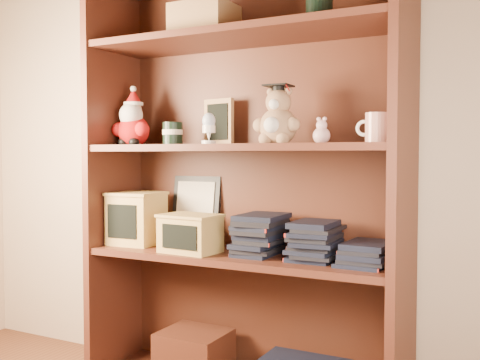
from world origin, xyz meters
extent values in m
cube|color=tan|center=(0.00, 1.50, 1.25)|extent=(3.00, 0.04, 2.50)
cube|color=#4C2215|center=(-0.59, 1.30, 0.80)|extent=(0.03, 0.35, 1.60)
cube|color=#4C2215|center=(0.58, 1.30, 0.80)|extent=(0.03, 0.35, 1.60)
cube|color=#472013|center=(0.00, 1.47, 0.80)|extent=(1.20, 0.02, 1.60)
cube|color=#4C2215|center=(0.00, 1.30, 1.34)|extent=(1.14, 0.33, 0.02)
cube|color=#472013|center=(-0.20, 1.30, 0.14)|extent=(0.25, 0.22, 0.18)
cube|color=#9E7547|center=(-0.15, 1.30, 1.41)|extent=(0.22, 0.18, 0.12)
cylinder|color=black|center=(0.30, 1.30, 1.41)|extent=(0.09, 0.09, 0.11)
cube|color=#4C2215|center=(0.00, 1.30, 0.54)|extent=(1.14, 0.33, 0.02)
cube|color=#4C2215|center=(0.00, 1.30, 0.94)|extent=(1.14, 0.33, 0.02)
sphere|color=#A50F0F|center=(-0.49, 1.30, 1.01)|extent=(0.13, 0.13, 0.13)
sphere|color=#A50F0F|center=(-0.55, 1.28, 1.01)|extent=(0.06, 0.06, 0.06)
sphere|color=#A50F0F|center=(-0.43, 1.28, 1.01)|extent=(0.06, 0.06, 0.06)
sphere|color=black|center=(-0.51, 1.27, 0.96)|extent=(0.04, 0.04, 0.04)
sphere|color=black|center=(-0.46, 1.27, 0.96)|extent=(0.04, 0.04, 0.04)
sphere|color=white|center=(-0.49, 1.29, 1.07)|extent=(0.10, 0.10, 0.10)
sphere|color=#D8B293|center=(-0.49, 1.30, 1.09)|extent=(0.07, 0.07, 0.07)
cone|color=#A50F0F|center=(-0.49, 1.30, 1.15)|extent=(0.07, 0.07, 0.06)
sphere|color=white|center=(-0.49, 1.30, 1.18)|extent=(0.03, 0.03, 0.03)
cylinder|color=white|center=(-0.49, 1.30, 1.12)|extent=(0.08, 0.08, 0.01)
cylinder|color=black|center=(-0.30, 1.30, 0.99)|extent=(0.08, 0.08, 0.09)
cylinder|color=beige|center=(-0.30, 1.30, 1.00)|extent=(0.08, 0.08, 0.02)
cube|color=#9E7547|center=(-0.16, 1.42, 1.04)|extent=(0.14, 0.05, 0.18)
cube|color=black|center=(-0.16, 1.41, 1.04)|extent=(0.10, 0.03, 0.14)
cube|color=#9E7547|center=(-0.16, 1.45, 0.97)|extent=(0.07, 0.07, 0.01)
cylinder|color=white|center=(-0.09, 1.23, 0.96)|extent=(0.05, 0.05, 0.01)
cone|color=white|center=(-0.09, 1.23, 0.98)|extent=(0.02, 0.02, 0.04)
cylinder|color=white|center=(-0.09, 1.23, 1.00)|extent=(0.05, 0.05, 0.03)
ellipsoid|color=silver|center=(-0.09, 1.23, 1.03)|extent=(0.05, 0.05, 0.06)
sphere|color=#A27A55|center=(0.15, 1.30, 1.01)|extent=(0.13, 0.13, 0.13)
sphere|color=white|center=(0.15, 1.25, 1.01)|extent=(0.06, 0.06, 0.06)
sphere|color=#A27A55|center=(0.09, 1.29, 1.02)|extent=(0.05, 0.05, 0.05)
sphere|color=#A27A55|center=(0.21, 1.29, 1.02)|extent=(0.05, 0.05, 0.05)
sphere|color=#A27A55|center=(0.12, 1.27, 0.97)|extent=(0.05, 0.05, 0.05)
sphere|color=#A27A55|center=(0.18, 1.27, 0.97)|extent=(0.05, 0.05, 0.05)
sphere|color=#A27A55|center=(0.15, 1.30, 1.10)|extent=(0.09, 0.09, 0.09)
sphere|color=white|center=(0.15, 1.27, 1.09)|extent=(0.04, 0.04, 0.04)
sphere|color=#A27A55|center=(0.12, 1.31, 1.13)|extent=(0.03, 0.03, 0.03)
sphere|color=#A27A55|center=(0.18, 1.31, 1.13)|extent=(0.03, 0.03, 0.03)
cylinder|color=black|center=(0.15, 1.30, 1.14)|extent=(0.04, 0.04, 0.02)
cube|color=black|center=(0.15, 1.30, 1.15)|extent=(0.09, 0.09, 0.01)
cylinder|color=#A50F0F|center=(0.19, 1.29, 1.14)|extent=(0.00, 0.04, 0.03)
sphere|color=#D6A7A5|center=(0.31, 1.30, 0.98)|extent=(0.06, 0.06, 0.06)
sphere|color=#D6A7A5|center=(0.31, 1.30, 1.01)|extent=(0.04, 0.04, 0.04)
sphere|color=#D6A7A5|center=(0.30, 1.30, 1.03)|extent=(0.01, 0.01, 0.01)
sphere|color=#D6A7A5|center=(0.32, 1.30, 1.03)|extent=(0.01, 0.01, 0.01)
cylinder|color=silver|center=(0.50, 1.30, 1.00)|extent=(0.08, 0.08, 0.10)
torus|color=white|center=(0.45, 1.30, 1.00)|extent=(0.05, 0.01, 0.05)
cube|color=black|center=(-0.28, 1.45, 0.69)|extent=(0.22, 0.05, 0.27)
cube|color=beige|center=(-0.28, 1.43, 0.69)|extent=(0.18, 0.04, 0.23)
cube|color=tan|center=(-0.48, 1.30, 0.65)|extent=(0.20, 0.20, 0.20)
cube|color=black|center=(-0.48, 1.21, 0.65)|extent=(0.13, 0.01, 0.13)
cube|color=tan|center=(-0.48, 1.30, 0.75)|extent=(0.21, 0.21, 0.01)
cube|color=tan|center=(-0.18, 1.24, 0.62)|extent=(0.22, 0.16, 0.13)
cube|color=black|center=(-0.18, 1.17, 0.62)|extent=(0.15, 0.02, 0.09)
cube|color=tan|center=(-0.18, 1.24, 0.69)|extent=(0.23, 0.17, 0.01)
cube|color=black|center=(0.07, 1.30, 0.56)|extent=(0.14, 0.20, 0.02)
cube|color=black|center=(0.07, 1.30, 0.57)|extent=(0.14, 0.20, 0.02)
cube|color=black|center=(0.07, 1.30, 0.59)|extent=(0.14, 0.20, 0.02)
cube|color=black|center=(0.07, 1.30, 0.61)|extent=(0.14, 0.20, 0.02)
cube|color=black|center=(0.07, 1.30, 0.62)|extent=(0.14, 0.20, 0.02)
cube|color=black|center=(0.07, 1.30, 0.64)|extent=(0.14, 0.20, 0.02)
cube|color=black|center=(0.07, 1.30, 0.65)|extent=(0.14, 0.20, 0.02)
cube|color=black|center=(0.07, 1.30, 0.67)|extent=(0.14, 0.20, 0.02)
cube|color=black|center=(0.07, 1.30, 0.69)|extent=(0.14, 0.20, 0.02)
cube|color=black|center=(0.29, 1.30, 0.56)|extent=(0.14, 0.20, 0.02)
cube|color=black|center=(0.29, 1.30, 0.57)|extent=(0.14, 0.20, 0.02)
cube|color=black|center=(0.29, 1.30, 0.59)|extent=(0.14, 0.20, 0.02)
cube|color=black|center=(0.29, 1.30, 0.61)|extent=(0.14, 0.20, 0.02)
cube|color=black|center=(0.29, 1.30, 0.62)|extent=(0.14, 0.20, 0.02)
cube|color=black|center=(0.29, 1.30, 0.64)|extent=(0.14, 0.20, 0.02)
cube|color=black|center=(0.29, 1.30, 0.65)|extent=(0.14, 0.20, 0.02)
cube|color=black|center=(0.29, 1.30, 0.67)|extent=(0.14, 0.20, 0.02)
cube|color=black|center=(0.29, 1.30, 0.69)|extent=(0.14, 0.20, 0.02)
cube|color=black|center=(0.47, 1.30, 0.56)|extent=(0.14, 0.20, 0.02)
cube|color=black|center=(0.47, 1.30, 0.57)|extent=(0.14, 0.20, 0.02)
cube|color=black|center=(0.47, 1.30, 0.59)|extent=(0.14, 0.20, 0.02)
cube|color=black|center=(0.47, 1.30, 0.61)|extent=(0.14, 0.20, 0.02)
cube|color=black|center=(0.47, 1.30, 0.62)|extent=(0.14, 0.20, 0.02)
camera|label=1|loc=(0.94, -0.51, 0.91)|focal=42.00mm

